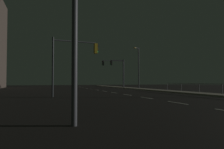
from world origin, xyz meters
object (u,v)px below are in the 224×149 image
at_px(traffic_light_far_right, 74,55).
at_px(traffic_light_mid_right, 114,68).
at_px(street_lamp_median, 138,64).
at_px(traffic_light_near_right, 118,68).

distance_m(traffic_light_far_right, traffic_light_mid_right, 22.48).
bearing_deg(street_lamp_median, traffic_light_far_right, -133.80).
xyz_separation_m(traffic_light_near_right, street_lamp_median, (1.56, -5.58, 0.39)).
bearing_deg(traffic_light_near_right, traffic_light_mid_right, 139.52).
bearing_deg(traffic_light_near_right, street_lamp_median, -74.35).
relative_size(traffic_light_far_right, traffic_light_mid_right, 0.94).
height_order(traffic_light_far_right, street_lamp_median, street_lamp_median).
relative_size(traffic_light_near_right, traffic_light_far_right, 1.07).
distance_m(traffic_light_far_right, street_lamp_median, 18.82).
bearing_deg(street_lamp_median, traffic_light_mid_right, 109.92).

